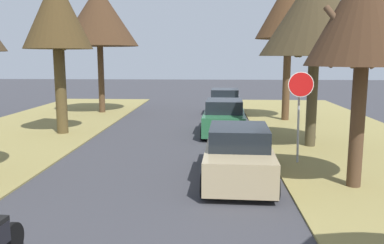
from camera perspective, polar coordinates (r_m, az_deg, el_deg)
The scene contains 9 objects.
stop_sign_far at distance 13.26m, azimuth 15.22°, elevation 3.42°, with size 0.81×0.32×2.97m.
street_tree_right_mid_a at distance 11.23m, azimuth 23.51°, elevation 14.22°, with size 2.90×2.90×5.99m.
street_tree_right_mid_b at distance 15.99m, azimuth 17.36°, elevation 14.78°, with size 4.15×4.15×6.74m.
street_tree_right_far at distance 22.51m, azimuth 13.74°, elevation 15.48°, with size 3.53×3.53×7.64m.
street_tree_left_mid_b at distance 18.91m, azimuth -18.81°, elevation 14.42°, with size 3.00×3.00×6.99m.
street_tree_left_far at distance 25.58m, azimuth -13.19°, elevation 14.52°, with size 4.72×4.72×7.69m.
parked_sedan_tan at distance 11.48m, azimuth 6.65°, elevation -4.65°, with size 2.09×4.47×1.57m.
parked_sedan_green at distance 18.29m, azimuth 4.63°, elevation 0.60°, with size 2.09×4.47×1.57m.
parked_sedan_silver at distance 24.42m, azimuth 4.71°, elevation 2.78°, with size 2.09×4.47×1.57m.
Camera 1 is at (1.60, -2.36, 3.48)m, focal length 37.25 mm.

